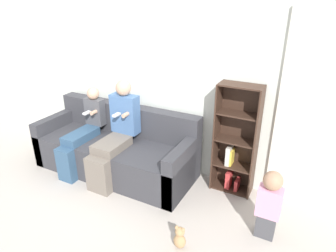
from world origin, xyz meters
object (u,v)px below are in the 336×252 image
object	(u,v)px
couch	(116,150)
adult_seated	(116,132)
bookshelf	(236,144)
teddy_bear	(180,238)
child_seated	(82,132)
toddler_standing	(269,203)

from	to	relation	value
couch	adult_seated	size ratio (longest dim) A/B	1.71
bookshelf	teddy_bear	bearing A→B (deg)	-97.46
adult_seated	child_seated	world-z (taller)	adult_seated
adult_seated	bookshelf	distance (m)	1.51
couch	toddler_standing	distance (m)	2.13
adult_seated	bookshelf	size ratio (longest dim) A/B	0.94
bookshelf	teddy_bear	world-z (taller)	bookshelf
couch	adult_seated	bearing A→B (deg)	-47.36
adult_seated	toddler_standing	xyz separation A→B (m)	(1.98, -0.21, -0.25)
toddler_standing	child_seated	bearing A→B (deg)	176.42
couch	teddy_bear	xyz separation A→B (m)	(1.40, -0.88, -0.19)
adult_seated	bookshelf	bearing A→B (deg)	17.36
teddy_bear	bookshelf	bearing A→B (deg)	82.54
adult_seated	teddy_bear	size ratio (longest dim) A/B	5.10
couch	teddy_bear	bearing A→B (deg)	-32.37
toddler_standing	teddy_bear	world-z (taller)	toddler_standing
child_seated	toddler_standing	world-z (taller)	child_seated
bookshelf	teddy_bear	xyz separation A→B (m)	(-0.16, -1.21, -0.51)
toddler_standing	teddy_bear	distance (m)	0.94
teddy_bear	adult_seated	bearing A→B (deg)	149.30
teddy_bear	couch	bearing A→B (deg)	147.63
adult_seated	child_seated	xyz separation A→B (m)	(-0.54, -0.05, -0.10)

